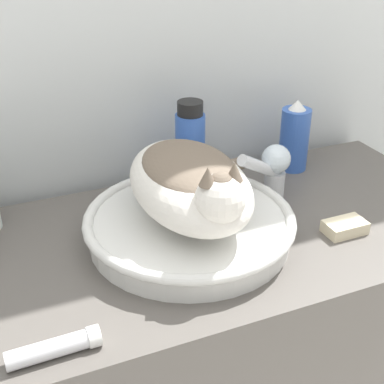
{
  "coord_description": "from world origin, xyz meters",
  "views": [
    {
      "loc": [
        -0.35,
        -0.53,
        1.45
      ],
      "look_at": [
        -0.03,
        0.23,
        1.0
      ],
      "focal_mm": 50.0,
      "sensor_mm": 36.0,
      "label": 1
    }
  ],
  "objects_px": {
    "cream_tube": "(56,348)",
    "faucet": "(273,168)",
    "spray_bottle_trigger": "(294,138)",
    "cat": "(191,182)",
    "shampoo_bottle_tall": "(190,148)",
    "soap_bar": "(345,227)"
  },
  "relations": [
    {
      "from": "cat",
      "to": "cream_tube",
      "type": "xyz_separation_m",
      "value": [
        -0.28,
        -0.19,
        -0.11
      ]
    },
    {
      "from": "cat",
      "to": "soap_bar",
      "type": "xyz_separation_m",
      "value": [
        0.28,
        -0.09,
        -0.11
      ]
    },
    {
      "from": "cream_tube",
      "to": "shampoo_bottle_tall",
      "type": "bearing_deg",
      "value": 46.79
    },
    {
      "from": "spray_bottle_trigger",
      "to": "cat",
      "type": "bearing_deg",
      "value": -150.21
    },
    {
      "from": "cream_tube",
      "to": "faucet",
      "type": "bearing_deg",
      "value": 28.61
    },
    {
      "from": "faucet",
      "to": "cream_tube",
      "type": "height_order",
      "value": "faucet"
    },
    {
      "from": "cat",
      "to": "faucet",
      "type": "relative_size",
      "value": 2.37
    },
    {
      "from": "shampoo_bottle_tall",
      "to": "faucet",
      "type": "bearing_deg",
      "value": -39.71
    },
    {
      "from": "shampoo_bottle_tall",
      "to": "spray_bottle_trigger",
      "type": "relative_size",
      "value": 1.19
    },
    {
      "from": "faucet",
      "to": "shampoo_bottle_tall",
      "type": "xyz_separation_m",
      "value": [
        -0.14,
        0.11,
        0.02
      ]
    },
    {
      "from": "faucet",
      "to": "spray_bottle_trigger",
      "type": "bearing_deg",
      "value": -156.33
    },
    {
      "from": "faucet",
      "to": "cream_tube",
      "type": "relative_size",
      "value": 1.06
    },
    {
      "from": "faucet",
      "to": "shampoo_bottle_tall",
      "type": "distance_m",
      "value": 0.18
    },
    {
      "from": "shampoo_bottle_tall",
      "to": "soap_bar",
      "type": "xyz_separation_m",
      "value": [
        0.2,
        -0.28,
        -0.08
      ]
    },
    {
      "from": "spray_bottle_trigger",
      "to": "soap_bar",
      "type": "height_order",
      "value": "spray_bottle_trigger"
    },
    {
      "from": "shampoo_bottle_tall",
      "to": "soap_bar",
      "type": "relative_size",
      "value": 2.5
    },
    {
      "from": "faucet",
      "to": "spray_bottle_trigger",
      "type": "distance_m",
      "value": 0.17
    },
    {
      "from": "spray_bottle_trigger",
      "to": "cream_tube",
      "type": "relative_size",
      "value": 1.28
    },
    {
      "from": "cream_tube",
      "to": "soap_bar",
      "type": "bearing_deg",
      "value": 10.45
    },
    {
      "from": "cat",
      "to": "spray_bottle_trigger",
      "type": "bearing_deg",
      "value": 120.1
    },
    {
      "from": "spray_bottle_trigger",
      "to": "cream_tube",
      "type": "distance_m",
      "value": 0.74
    },
    {
      "from": "spray_bottle_trigger",
      "to": "soap_bar",
      "type": "distance_m",
      "value": 0.3
    }
  ]
}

